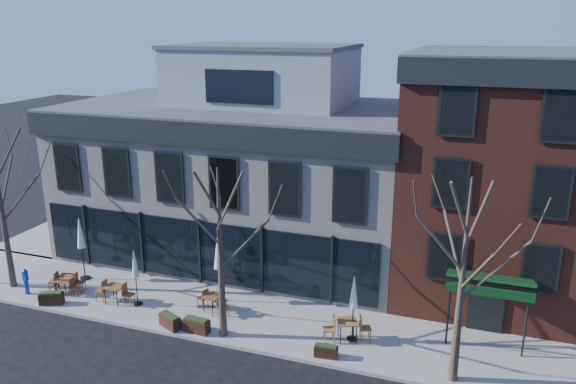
% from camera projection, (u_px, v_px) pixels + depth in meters
% --- Properties ---
extents(ground, '(120.00, 120.00, 0.00)m').
position_uv_depth(ground, '(202.00, 287.00, 27.35)').
color(ground, black).
rests_on(ground, ground).
extents(sidewalk_front, '(33.50, 4.70, 0.15)m').
position_uv_depth(sidewalk_front, '(246.00, 317.00, 24.36)').
color(sidewalk_front, gray).
rests_on(sidewalk_front, ground).
extents(sidewalk_side, '(4.50, 12.00, 0.15)m').
position_uv_depth(sidewalk_side, '(90.00, 220.00, 36.29)').
color(sidewalk_side, gray).
rests_on(sidewalk_side, ground).
extents(corner_building, '(18.39, 10.39, 11.10)m').
position_uv_depth(corner_building, '(243.00, 168.00, 30.54)').
color(corner_building, beige).
rests_on(corner_building, ground).
extents(red_brick_building, '(8.20, 11.78, 11.18)m').
position_uv_depth(red_brick_building, '(497.00, 173.00, 26.13)').
color(red_brick_building, maroon).
rests_on(red_brick_building, ground).
extents(tree_corner, '(3.93, 3.98, 7.92)m').
position_uv_depth(tree_corner, '(1.00, 205.00, 25.89)').
color(tree_corner, '#382B21').
rests_on(tree_corner, sidewalk_front).
extents(tree_mid, '(3.50, 3.55, 7.04)m').
position_uv_depth(tree_mid, '(221.00, 252.00, 21.77)').
color(tree_mid, '#382B21').
rests_on(tree_mid, sidewalk_front).
extents(tree_right, '(3.72, 3.77, 7.48)m').
position_uv_depth(tree_right, '(462.00, 280.00, 18.88)').
color(tree_right, '#382B21').
rests_on(tree_right, sidewalk_front).
extents(call_box, '(0.26, 0.26, 1.29)m').
position_uv_depth(call_box, '(26.00, 280.00, 26.11)').
color(call_box, '#0E2DB8').
rests_on(call_box, sidewalk_front).
extents(cafe_set_0, '(1.62, 0.66, 0.85)m').
position_uv_depth(cafe_set_0, '(65.00, 285.00, 26.19)').
color(cafe_set_0, brown).
rests_on(cafe_set_0, sidewalk_front).
extents(cafe_set_1, '(1.82, 0.87, 0.93)m').
position_uv_depth(cafe_set_1, '(67.00, 281.00, 26.46)').
color(cafe_set_1, brown).
rests_on(cafe_set_1, sidewalk_front).
extents(cafe_set_2, '(1.93, 0.79, 1.01)m').
position_uv_depth(cafe_set_2, '(115.00, 292.00, 25.34)').
color(cafe_set_2, brown).
rests_on(cafe_set_2, sidewalk_front).
extents(cafe_set_3, '(1.75, 0.97, 0.90)m').
position_uv_depth(cafe_set_3, '(213.00, 302.00, 24.55)').
color(cafe_set_3, brown).
rests_on(cafe_set_3, sidewalk_front).
extents(cafe_set_5, '(1.99, 1.20, 1.03)m').
position_uv_depth(cafe_set_5, '(347.00, 328.00, 22.33)').
color(cafe_set_5, brown).
rests_on(cafe_set_5, sidewalk_front).
extents(umbrella_0, '(0.50, 0.50, 3.15)m').
position_uv_depth(umbrella_0, '(81.00, 237.00, 27.22)').
color(umbrella_0, black).
rests_on(umbrella_0, sidewalk_front).
extents(umbrella_1, '(0.42, 0.42, 2.60)m').
position_uv_depth(umbrella_1, '(135.00, 267.00, 24.76)').
color(umbrella_1, black).
rests_on(umbrella_1, sidewalk_front).
extents(umbrella_2, '(0.49, 0.49, 3.06)m').
position_uv_depth(umbrella_2, '(218.00, 257.00, 25.02)').
color(umbrella_2, black).
rests_on(umbrella_2, sidewalk_front).
extents(umbrella_4, '(0.44, 0.44, 2.76)m').
position_uv_depth(umbrella_4, '(354.00, 296.00, 21.95)').
color(umbrella_4, black).
rests_on(umbrella_4, sidewalk_front).
extents(planter_0, '(1.12, 0.80, 0.58)m').
position_uv_depth(planter_0, '(51.00, 298.00, 25.27)').
color(planter_0, black).
rests_on(planter_0, sidewalk_front).
extents(planter_1, '(1.13, 0.83, 0.59)m').
position_uv_depth(planter_1, '(170.00, 321.00, 23.33)').
color(planter_1, '#331911').
rests_on(planter_1, sidewalk_front).
extents(planter_2, '(1.13, 0.52, 0.62)m').
position_uv_depth(planter_2, '(196.00, 325.00, 22.98)').
color(planter_2, '#321A10').
rests_on(planter_2, sidewalk_front).
extents(planter_3, '(0.91, 0.43, 0.50)m').
position_uv_depth(planter_3, '(326.00, 351.00, 21.27)').
color(planter_3, black).
rests_on(planter_3, sidewalk_front).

